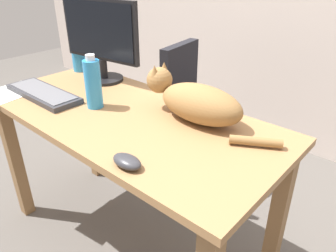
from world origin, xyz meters
name	(u,v)px	position (x,y,z in m)	size (l,w,h in m)	color
ground_plane	(133,240)	(0.00, 0.00, 0.00)	(8.00, 8.00, 0.00)	#59544F
desk	(126,137)	(0.00, 0.00, 0.63)	(1.38, 0.63, 0.75)	#9E7247
office_chair	(197,126)	(-0.12, 0.70, 0.37)	(0.48, 0.48, 0.88)	black
monitor	(100,38)	(-0.39, 0.21, 0.98)	(0.48, 0.20, 0.41)	black
keyboard	(43,93)	(-0.43, -0.13, 0.76)	(0.44, 0.15, 0.03)	#333338
cat	(196,101)	(0.27, 0.15, 0.83)	(0.61, 0.19, 0.20)	olive
computer_mouse	(127,161)	(0.31, -0.26, 0.77)	(0.11, 0.06, 0.04)	#333338
paper_sheet	(7,93)	(-0.59, -0.23, 0.75)	(0.21, 0.30, 0.00)	white
water_bottle	(79,54)	(-0.63, 0.22, 0.85)	(0.08, 0.08, 0.21)	#2D8CD1
spray_bottle	(93,83)	(-0.14, -0.04, 0.86)	(0.07, 0.07, 0.23)	#2D8CD1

